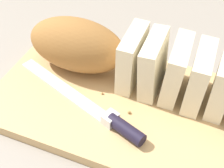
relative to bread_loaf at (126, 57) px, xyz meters
The scene contains 8 objects.
ground_plane 0.08m from the bread_loaf, 97.38° to the right, with size 3.00×3.00×0.00m, color gray.
cutting_board 0.08m from the bread_loaf, 97.38° to the right, with size 0.40×0.25×0.02m, color tan.
bread_loaf is the anchor object (origin of this frame).
bread_knife 0.11m from the bread_loaf, 90.30° to the right, with size 0.26×0.12×0.02m.
crumb_near_knife 0.12m from the bread_loaf, 87.28° to the right, with size 0.00×0.00×0.00m, color tan.
crumb_near_loaf 0.06m from the bread_loaf, 165.53° to the left, with size 0.01×0.01×0.01m, color tan.
crumb_stray_left 0.09m from the bread_loaf, 67.23° to the right, with size 0.01×0.01×0.01m, color tan.
crumb_stray_right 0.07m from the bread_loaf, 117.54° to the right, with size 0.00×0.00×0.00m, color tan.
Camera 1 is at (0.13, -0.35, 0.41)m, focal length 51.10 mm.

